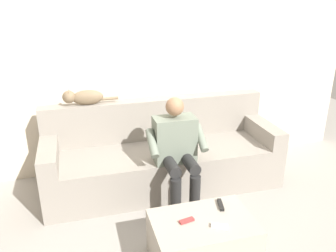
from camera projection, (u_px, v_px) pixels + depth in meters
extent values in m
plane|color=gray|center=(183.00, 223.00, 3.12)|extent=(8.00, 8.00, 0.00)
cube|color=beige|center=(149.00, 52.00, 3.76)|extent=(4.92, 0.06, 2.66)
cube|color=gray|center=(165.00, 171.00, 3.58)|extent=(2.08, 0.63, 0.43)
cube|color=gray|center=(156.00, 137.00, 3.86)|extent=(2.42, 0.16, 0.88)
cube|color=gray|center=(263.00, 150.00, 3.83)|extent=(0.17, 0.63, 0.62)
cube|color=gray|center=(51.00, 178.00, 3.27)|extent=(0.17, 0.63, 0.62)
cube|color=#A89E8E|center=(202.00, 241.00, 2.63)|extent=(0.77, 0.52, 0.37)
cube|color=slate|center=(175.00, 139.00, 3.25)|extent=(0.39, 0.22, 0.44)
sphere|color=#936B4C|center=(175.00, 107.00, 3.13)|extent=(0.17, 0.17, 0.17)
cylinder|color=black|center=(189.00, 162.00, 3.17)|extent=(0.11, 0.35, 0.11)
cylinder|color=black|center=(170.00, 164.00, 3.13)|extent=(0.11, 0.35, 0.11)
cylinder|color=black|center=(195.00, 197.00, 3.12)|extent=(0.10, 0.10, 0.43)
cylinder|color=black|center=(176.00, 200.00, 3.07)|extent=(0.10, 0.10, 0.43)
cylinder|color=slate|center=(201.00, 138.00, 3.23)|extent=(0.08, 0.27, 0.22)
cylinder|color=slate|center=(152.00, 143.00, 3.11)|extent=(0.08, 0.27, 0.22)
ellipsoid|color=#756047|center=(88.00, 97.00, 3.49)|extent=(0.31, 0.12, 0.15)
sphere|color=#756047|center=(69.00, 97.00, 3.44)|extent=(0.13, 0.13, 0.13)
cone|color=#756047|center=(69.00, 91.00, 3.45)|extent=(0.04, 0.04, 0.04)
cone|color=#756047|center=(69.00, 93.00, 3.39)|extent=(0.04, 0.04, 0.04)
cylinder|color=#756047|center=(109.00, 99.00, 3.56)|extent=(0.18, 0.03, 0.03)
cube|color=#B73333|center=(187.00, 221.00, 2.55)|extent=(0.12, 0.06, 0.02)
cube|color=white|center=(220.00, 226.00, 2.48)|extent=(0.13, 0.09, 0.02)
cube|color=black|center=(221.00, 205.00, 2.73)|extent=(0.06, 0.15, 0.02)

